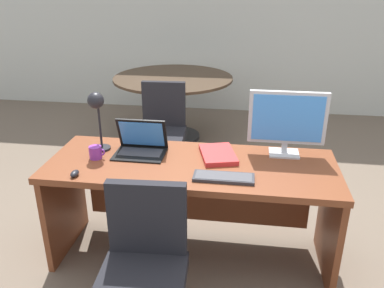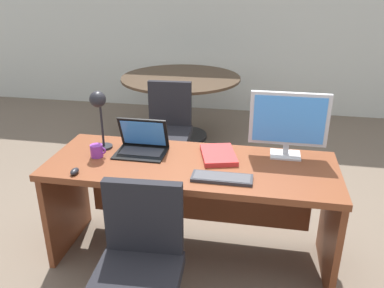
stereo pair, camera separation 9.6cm
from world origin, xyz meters
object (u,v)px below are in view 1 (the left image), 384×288
at_px(monitor, 287,120).
at_px(coffee_mug, 96,152).
at_px(keyboard, 224,177).
at_px(meeting_chair_near, 162,138).
at_px(book, 218,154).
at_px(office_chair, 144,281).
at_px(mouse, 75,174).
at_px(laptop, 141,142).
at_px(desk, 192,186).
at_px(meeting_table, 173,92).
at_px(desk_lamp, 97,108).

distance_m(monitor, coffee_mug, 1.29).
bearing_deg(keyboard, meeting_chair_near, 115.15).
height_order(book, office_chair, office_chair).
bearing_deg(mouse, coffee_mug, 82.34).
xyz_separation_m(laptop, mouse, (-0.31, -0.41, -0.05)).
height_order(book, coffee_mug, coffee_mug).
distance_m(desk, laptop, 0.46).
bearing_deg(monitor, office_chair, -130.85).
bearing_deg(mouse, keyboard, 5.84).
bearing_deg(desk, coffee_mug, -174.51).
xyz_separation_m(coffee_mug, office_chair, (0.47, -0.65, -0.45)).
distance_m(laptop, coffee_mug, 0.31).
height_order(monitor, coffee_mug, monitor).
relative_size(coffee_mug, meeting_table, 0.08).
relative_size(book, office_chair, 0.42).
distance_m(monitor, laptop, 0.99).
relative_size(laptop, desk_lamp, 0.81).
height_order(monitor, book, monitor).
bearing_deg(meeting_table, desk_lamp, -93.17).
height_order(keyboard, coffee_mug, coffee_mug).
height_order(meeting_table, meeting_chair_near, meeting_chair_near).
xyz_separation_m(desk, keyboard, (0.22, -0.23, 0.21)).
bearing_deg(meeting_chair_near, mouse, -96.67).
bearing_deg(meeting_table, keyboard, -72.43).
height_order(book, meeting_table, book).
height_order(desk, keyboard, keyboard).
bearing_deg(desk_lamp, coffee_mug, -83.69).
bearing_deg(meeting_chair_near, coffee_mug, -96.48).
distance_m(mouse, book, 0.93).
xyz_separation_m(desk, coffee_mug, (-0.64, -0.06, 0.24)).
height_order(monitor, desk_lamp, monitor).
xyz_separation_m(mouse, desk_lamp, (0.02, 0.39, 0.29)).
height_order(desk, meeting_table, meeting_table).
xyz_separation_m(mouse, meeting_table, (0.14, 2.49, -0.17)).
relative_size(monitor, book, 1.40).
relative_size(desk_lamp, meeting_chair_near, 0.47).
xyz_separation_m(laptop, meeting_table, (-0.17, 2.08, -0.23)).
height_order(laptop, book, laptop).
relative_size(laptop, coffee_mug, 3.15).
distance_m(meeting_table, meeting_chair_near, 0.92).
distance_m(keyboard, office_chair, 0.74).
bearing_deg(mouse, laptop, 52.77).
distance_m(monitor, office_chair, 1.35).
relative_size(keyboard, mouse, 4.58).
relative_size(keyboard, desk_lamp, 0.87).
xyz_separation_m(laptop, desk_lamp, (-0.29, -0.02, 0.24)).
bearing_deg(monitor, meeting_chair_near, 134.93).
bearing_deg(meeting_table, desk, -76.09).
relative_size(monitor, meeting_chair_near, 0.57).
bearing_deg(office_chair, desk, 76.97).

